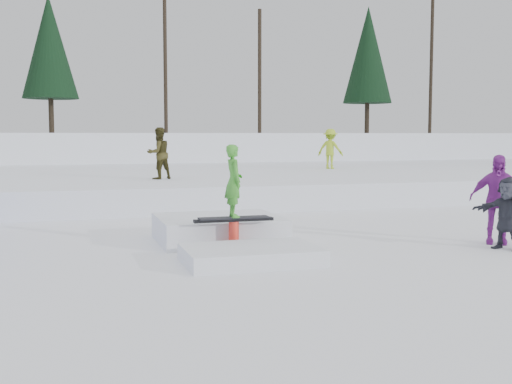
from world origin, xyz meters
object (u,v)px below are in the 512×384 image
object	(u,v)px
walker_ygreen	(330,149)
jib_rail_feature	(227,232)
spectator_dark	(507,213)
walker_olive	(159,153)
spectator_purple	(497,199)

from	to	relation	value
walker_ygreen	jib_rail_feature	xyz separation A→B (m)	(-8.15, -13.59, -1.38)
spectator_dark	jib_rail_feature	bearing A→B (deg)	-137.86
walker_olive	spectator_dark	distance (m)	12.28
walker_olive	spectator_dark	world-z (taller)	walker_olive
walker_ygreen	spectator_dark	bearing A→B (deg)	120.41
spectator_purple	spectator_dark	size ratio (longest dim) A/B	1.29
walker_olive	jib_rail_feature	distance (m)	9.16
walker_ygreen	walker_olive	bearing A→B (deg)	69.56
walker_ygreen	spectator_purple	bearing A→B (deg)	120.86
spectator_dark	jib_rail_feature	world-z (taller)	jib_rail_feature
spectator_purple	walker_ygreen	bearing A→B (deg)	116.42
spectator_dark	spectator_purple	bearing A→B (deg)	131.88
walker_olive	spectator_purple	distance (m)	11.81
spectator_purple	spectator_dark	bearing A→B (deg)	-73.86
walker_olive	jib_rail_feature	bearing A→B (deg)	68.02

